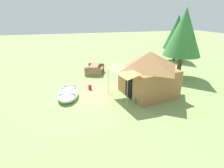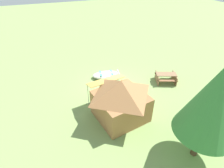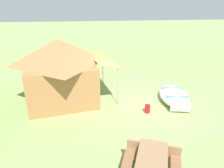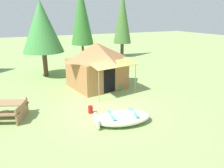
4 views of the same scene
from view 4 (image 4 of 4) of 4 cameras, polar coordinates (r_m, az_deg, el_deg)
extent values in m
plane|color=#83A158|center=(10.57, -1.67, -6.10)|extent=(80.00, 80.00, 0.00)
ellipsoid|color=silver|center=(9.00, 2.82, -8.92)|extent=(2.55, 1.64, 0.47)
ellipsoid|color=#4C4D45|center=(8.99, 2.82, -8.70)|extent=(2.34, 1.46, 0.17)
cube|color=#48ACA2|center=(9.06, 5.71, -7.43)|extent=(0.31, 0.95, 0.04)
cube|color=#48ACA2|center=(8.80, -0.12, -8.15)|extent=(0.31, 0.95, 0.04)
cube|color=silver|center=(8.75, -4.07, -9.62)|extent=(0.22, 0.79, 0.36)
cube|color=#A36D41|center=(13.33, -4.06, 2.85)|extent=(3.30, 3.22, 1.72)
pyramid|color=#A36D41|center=(13.04, -4.19, 8.69)|extent=(3.56, 3.48, 1.03)
cube|color=black|center=(12.23, -0.65, 0.85)|extent=(0.75, 0.16, 1.38)
cube|color=gold|center=(11.61, 0.57, 5.29)|extent=(2.70, 1.30, 0.23)
cylinder|color=gray|center=(12.29, 6.17, 1.30)|extent=(0.04, 0.04, 1.64)
cylinder|color=gray|center=(10.92, -3.45, -0.75)|extent=(0.04, 0.04, 1.64)
cube|color=#906B4A|center=(10.21, -26.72, -4.48)|extent=(1.79, 1.29, 0.04)
cube|color=brown|center=(10.80, -25.35, -4.69)|extent=(1.62, 0.86, 0.04)
cube|color=#906B4A|center=(10.08, -22.64, -6.54)|extent=(0.59, 1.33, 0.72)
cube|color=#2F8966|center=(12.93, 1.20, -0.85)|extent=(0.67, 0.53, 0.31)
cylinder|color=red|center=(9.95, -5.71, -6.70)|extent=(0.31, 0.31, 0.34)
cylinder|color=#523725|center=(16.48, -17.21, 5.05)|extent=(0.33, 0.33, 1.76)
cone|color=#3C843D|center=(16.14, -18.08, 14.27)|extent=(2.85, 2.85, 3.54)
cylinder|color=brown|center=(21.16, -7.66, 8.15)|extent=(0.23, 0.23, 1.63)
cone|color=#33742D|center=(20.88, -8.08, 17.74)|extent=(2.10, 2.10, 5.43)
cylinder|color=#463E34|center=(23.69, 2.67, 9.04)|extent=(0.36, 0.36, 1.42)
cone|color=#436F31|center=(23.42, 2.79, 17.18)|extent=(1.88, 1.88, 5.28)
camera|label=1|loc=(16.05, 41.08, 15.58)|focal=29.47mm
camera|label=2|loc=(22.04, -2.97, 28.39)|focal=29.38mm
camera|label=3|loc=(11.75, -47.33, 11.80)|focal=33.52mm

